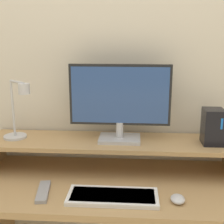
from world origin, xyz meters
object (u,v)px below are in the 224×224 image
object	(u,v)px
desk_lamp	(18,113)
router_dock	(213,127)
monitor	(120,101)
remote_control	(43,192)
mouse	(178,199)
keyboard	(113,196)

from	to	relation	value
desk_lamp	router_dock	size ratio (longest dim) A/B	1.74
monitor	remote_control	bearing A→B (deg)	-139.53
mouse	desk_lamp	bearing A→B (deg)	159.98
desk_lamp	router_dock	world-z (taller)	desk_lamp
mouse	remote_control	world-z (taller)	mouse
monitor	desk_lamp	bearing A→B (deg)	-176.57
router_dock	remote_control	size ratio (longest dim) A/B	0.94
desk_lamp	keyboard	bearing A→B (deg)	-28.74
router_dock	remote_control	world-z (taller)	router_dock
desk_lamp	keyboard	size ratio (longest dim) A/B	0.78
monitor	router_dock	world-z (taller)	monitor
desk_lamp	mouse	distance (m)	0.86
desk_lamp	monitor	bearing A→B (deg)	3.43
router_dock	keyboard	size ratio (longest dim) A/B	0.45
monitor	desk_lamp	world-z (taller)	monitor
desk_lamp	keyboard	world-z (taller)	desk_lamp
remote_control	router_dock	bearing A→B (deg)	18.42
monitor	desk_lamp	size ratio (longest dim) A/B	1.64
keyboard	mouse	size ratio (longest dim) A/B	5.08
router_dock	mouse	world-z (taller)	router_dock
mouse	monitor	bearing A→B (deg)	129.97
monitor	router_dock	size ratio (longest dim) A/B	2.84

